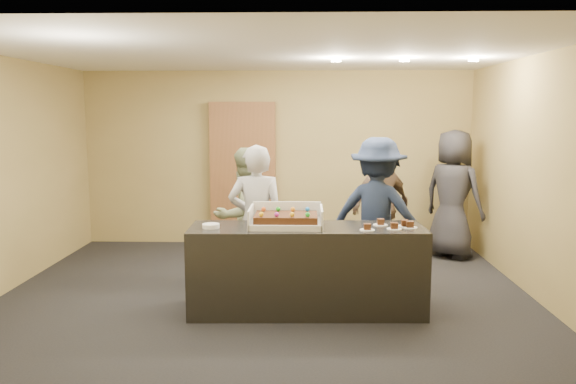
# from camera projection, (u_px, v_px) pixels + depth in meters

# --- Properties ---
(room) EXTENTS (6.04, 6.00, 2.70)m
(room) POSITION_uv_depth(u_px,v_px,m) (266.00, 176.00, 6.30)
(room) COLOR black
(room) RESTS_ON ground
(serving_counter) EXTENTS (2.42, 0.77, 0.90)m
(serving_counter) POSITION_uv_depth(u_px,v_px,m) (307.00, 269.00, 5.80)
(serving_counter) COLOR black
(serving_counter) RESTS_ON floor
(storage_cabinet) EXTENTS (1.01, 0.15, 2.22)m
(storage_cabinet) POSITION_uv_depth(u_px,v_px,m) (243.00, 174.00, 8.74)
(storage_cabinet) COLOR brown
(storage_cabinet) RESTS_ON floor
(cake_box) EXTENTS (0.74, 0.52, 0.22)m
(cake_box) POSITION_uv_depth(u_px,v_px,m) (286.00, 221.00, 5.77)
(cake_box) COLOR white
(cake_box) RESTS_ON serving_counter
(sheet_cake) EXTENTS (0.64, 0.44, 0.12)m
(sheet_cake) POSITION_uv_depth(u_px,v_px,m) (286.00, 217.00, 5.73)
(sheet_cake) COLOR #371D0C
(sheet_cake) RESTS_ON cake_box
(plate_stack) EXTENTS (0.17, 0.17, 0.04)m
(plate_stack) POSITION_uv_depth(u_px,v_px,m) (211.00, 226.00, 5.67)
(plate_stack) COLOR white
(plate_stack) RESTS_ON serving_counter
(slice_a) EXTENTS (0.15, 0.15, 0.07)m
(slice_a) POSITION_uv_depth(u_px,v_px,m) (367.00, 228.00, 5.56)
(slice_a) COLOR white
(slice_a) RESTS_ON serving_counter
(slice_b) EXTENTS (0.15, 0.15, 0.07)m
(slice_b) POSITION_uv_depth(u_px,v_px,m) (381.00, 223.00, 5.81)
(slice_b) COLOR white
(slice_b) RESTS_ON serving_counter
(slice_c) EXTENTS (0.15, 0.15, 0.07)m
(slice_c) POSITION_uv_depth(u_px,v_px,m) (394.00, 227.00, 5.61)
(slice_c) COLOR white
(slice_c) RESTS_ON serving_counter
(slice_d) EXTENTS (0.15, 0.15, 0.07)m
(slice_d) POSITION_uv_depth(u_px,v_px,m) (405.00, 224.00, 5.75)
(slice_d) COLOR white
(slice_d) RESTS_ON serving_counter
(slice_e) EXTENTS (0.15, 0.15, 0.07)m
(slice_e) POSITION_uv_depth(u_px,v_px,m) (410.00, 226.00, 5.67)
(slice_e) COLOR white
(slice_e) RESTS_ON serving_counter
(person_server_grey) EXTENTS (0.63, 0.41, 1.71)m
(person_server_grey) POSITION_uv_depth(u_px,v_px,m) (256.00, 222.00, 6.21)
(person_server_grey) COLOR #ADACB1
(person_server_grey) RESTS_ON floor
(person_sage_man) EXTENTS (1.01, 0.99, 1.65)m
(person_sage_man) POSITION_uv_depth(u_px,v_px,m) (244.00, 216.00, 6.78)
(person_sage_man) COLOR gray
(person_sage_man) RESTS_ON floor
(person_navy_man) EXTENTS (1.31, 1.05, 1.78)m
(person_navy_man) POSITION_uv_depth(u_px,v_px,m) (377.00, 214.00, 6.53)
(person_navy_man) COLOR #1C2641
(person_navy_man) RESTS_ON floor
(person_brown_extra) EXTENTS (1.02, 0.92, 1.66)m
(person_brown_extra) POSITION_uv_depth(u_px,v_px,m) (381.00, 206.00, 7.43)
(person_brown_extra) COLOR brown
(person_brown_extra) RESTS_ON floor
(person_dark_suit) EXTENTS (1.04, 1.04, 1.83)m
(person_dark_suit) POSITION_uv_depth(u_px,v_px,m) (453.00, 194.00, 7.97)
(person_dark_suit) COLOR #27262B
(person_dark_suit) RESTS_ON floor
(ceiling_spotlights) EXTENTS (1.72, 0.12, 0.03)m
(ceiling_spotlights) POSITION_uv_depth(u_px,v_px,m) (405.00, 60.00, 6.57)
(ceiling_spotlights) COLOR #FFEAC6
(ceiling_spotlights) RESTS_ON ceiling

